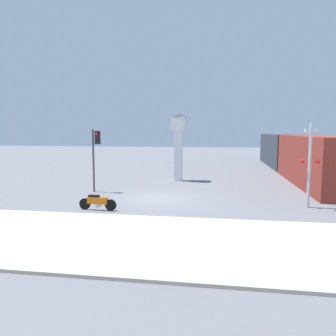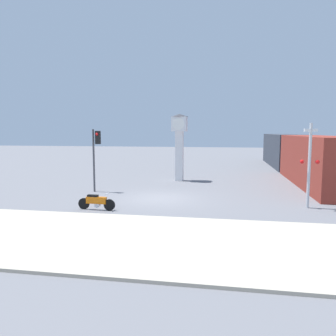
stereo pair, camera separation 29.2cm
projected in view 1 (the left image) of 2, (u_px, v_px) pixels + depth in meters
name	position (u px, v px, depth m)	size (l,w,h in m)	color
ground_plane	(159.00, 199.00, 18.17)	(120.00, 120.00, 0.00)	slate
sidewalk_strip	(122.00, 239.00, 11.22)	(36.00, 6.00, 0.10)	#B2A893
motorcycle	(98.00, 202.00, 15.48)	(1.85, 0.40, 0.81)	black
clock_tower	(178.00, 137.00, 24.48)	(1.31, 1.31, 5.00)	white
freight_train	(294.00, 154.00, 29.21)	(2.80, 26.01, 3.40)	maroon
traffic_light	(96.00, 149.00, 19.91)	(0.50, 0.35, 3.85)	#47474C
railroad_crossing_signal	(310.00, 162.00, 15.83)	(0.90, 0.82, 4.12)	#B7B7BC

